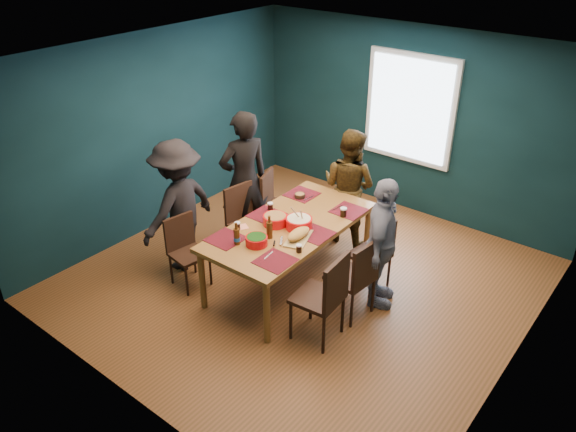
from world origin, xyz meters
name	(u,v)px	position (x,y,z in m)	size (l,w,h in m)	color
room	(318,171)	(0.00, 0.27, 1.37)	(5.01, 5.01, 2.71)	brown
dining_table	(290,230)	(-0.10, -0.14, 0.74)	(1.10, 2.16, 0.82)	#8E5E2A
chair_left_far	(274,200)	(-0.96, 0.62, 0.55)	(0.54, 0.54, 0.94)	black
chair_left_mid	(244,216)	(-0.96, 0.01, 0.56)	(0.50, 0.50, 0.97)	black
chair_left_near	(185,246)	(-1.10, -0.89, 0.51)	(0.45, 0.45, 0.87)	black
chair_right_far	(376,251)	(0.77, 0.38, 0.53)	(0.46, 0.46, 0.91)	black
chair_right_mid	(357,274)	(0.87, -0.19, 0.57)	(0.48, 0.48, 0.97)	black
chair_right_near	(326,293)	(0.82, -0.72, 0.60)	(0.50, 0.50, 1.03)	black
person_far_left	(244,180)	(-1.15, 0.25, 0.93)	(0.68, 0.44, 1.86)	black
person_back	(349,186)	(-0.13, 1.17, 0.79)	(0.77, 0.60, 1.59)	black
person_right	(381,244)	(0.93, 0.19, 0.78)	(0.92, 0.38, 1.56)	silver
person_near_left	(179,206)	(-1.41, -0.67, 0.84)	(1.09, 0.63, 1.69)	black
bowl_salad	(275,220)	(-0.23, -0.24, 0.88)	(0.28, 0.28, 0.12)	red
bowl_dumpling	(299,223)	(0.03, -0.14, 0.88)	(0.31, 0.31, 0.29)	red
bowl_herbs	(257,240)	(-0.11, -0.71, 0.87)	(0.24, 0.24, 0.11)	red
cutting_board	(298,235)	(0.18, -0.34, 0.87)	(0.35, 0.55, 0.12)	tan
small_bowl	(300,196)	(-0.42, 0.47, 0.85)	(0.14, 0.14, 0.06)	black
beer_bottle_a	(237,236)	(-0.28, -0.83, 0.91)	(0.07, 0.07, 0.26)	#43220B
beer_bottle_b	(269,229)	(-0.09, -0.51, 0.92)	(0.07, 0.07, 0.27)	#43220B
cola_glass_a	(237,226)	(-0.49, -0.60, 0.87)	(0.07, 0.07, 0.09)	black
cola_glass_b	(299,248)	(0.34, -0.55, 0.86)	(0.06, 0.06, 0.09)	black
cola_glass_c	(343,212)	(0.28, 0.40, 0.88)	(0.08, 0.08, 0.11)	black
cola_glass_d	(270,206)	(-0.50, -0.01, 0.87)	(0.07, 0.07, 0.10)	black
napkin_a	(321,233)	(0.30, -0.08, 0.82)	(0.15, 0.15, 0.00)	#FA8969
napkin_b	(242,227)	(-0.49, -0.53, 0.82)	(0.13, 0.13, 0.00)	#FA8969
napkin_c	(271,259)	(0.20, -0.83, 0.82)	(0.15, 0.15, 0.00)	#FA8969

